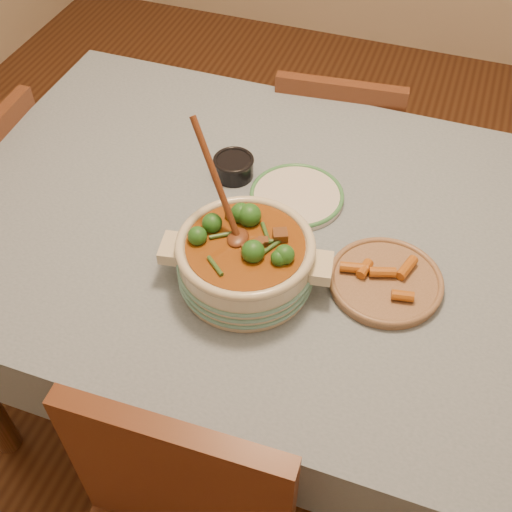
{
  "coord_description": "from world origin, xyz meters",
  "views": [
    {
      "loc": [
        0.26,
        -1.01,
        1.81
      ],
      "look_at": [
        -0.03,
        -0.19,
        0.85
      ],
      "focal_mm": 45.0,
      "sensor_mm": 36.0,
      "label": 1
    }
  ],
  "objects": [
    {
      "name": "stew_casserole",
      "position": [
        -0.05,
        -0.18,
        0.83
      ],
      "size": [
        0.37,
        0.32,
        0.34
      ],
      "rotation": [
        0.0,
        0.0,
        0.17
      ],
      "color": "beige",
      "rests_on": "dining_table"
    },
    {
      "name": "condiment_bowl",
      "position": [
        -0.2,
        0.13,
        0.79
      ],
      "size": [
        0.11,
        0.11,
        0.05
      ],
      "rotation": [
        0.0,
        0.0,
        0.18
      ],
      "color": "black",
      "rests_on": "dining_table"
    },
    {
      "name": "floor",
      "position": [
        0.0,
        0.0,
        0.0
      ],
      "size": [
        4.5,
        4.5,
        0.0
      ],
      "primitive_type": "plane",
      "color": "#412112",
      "rests_on": "ground"
    },
    {
      "name": "chair_far",
      "position": [
        -0.04,
        0.65,
        0.46
      ],
      "size": [
        0.42,
        0.42,
        0.81
      ],
      "rotation": [
        0.0,
        0.0,
        3.25
      ],
      "color": "brown",
      "rests_on": "floor"
    },
    {
      "name": "dining_table",
      "position": [
        0.0,
        0.0,
        0.66
      ],
      "size": [
        1.68,
        1.08,
        0.76
      ],
      "color": "brown",
      "rests_on": "floor"
    },
    {
      "name": "fried_plate",
      "position": [
        0.23,
        -0.09,
        0.77
      ],
      "size": [
        0.29,
        0.29,
        0.04
      ],
      "rotation": [
        0.0,
        0.0,
        0.25
      ],
      "color": "#997354",
      "rests_on": "dining_table"
    },
    {
      "name": "white_plate",
      "position": [
        -0.03,
        0.1,
        0.77
      ],
      "size": [
        0.28,
        0.28,
        0.02
      ],
      "rotation": [
        0.0,
        0.0,
        0.31
      ],
      "color": "silver",
      "rests_on": "dining_table"
    }
  ]
}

